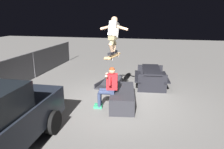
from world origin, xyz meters
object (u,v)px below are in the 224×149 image
object	(u,v)px
skater_airborne	(113,34)
kicker_ramp	(109,84)
picnic_table_back	(151,75)
ledge_box_main	(122,97)
person_sitting_on_ledge	(109,85)
skateboard	(113,56)

from	to	relation	value
skater_airborne	kicker_ramp	bearing A→B (deg)	17.34
skater_airborne	picnic_table_back	size ratio (longest dim) A/B	0.61
ledge_box_main	skater_airborne	bearing A→B (deg)	100.93
kicker_ramp	picnic_table_back	bearing A→B (deg)	-78.38
person_sitting_on_ledge	ledge_box_main	bearing A→B (deg)	-50.18
picnic_table_back	skater_airborne	bearing A→B (deg)	151.75
person_sitting_on_ledge	picnic_table_back	xyz separation A→B (m)	(2.41, -1.25, -0.25)
skateboard	kicker_ramp	distance (m)	2.49
kicker_ramp	skater_airborne	bearing A→B (deg)	-162.66
kicker_ramp	picnic_table_back	size ratio (longest dim) A/B	0.77
ledge_box_main	picnic_table_back	bearing A→B (deg)	-22.32
skater_airborne	ledge_box_main	bearing A→B (deg)	-79.07
person_sitting_on_ledge	skateboard	xyz separation A→B (m)	(0.21, -0.09, 0.89)
kicker_ramp	picnic_table_back	xyz separation A→B (m)	(0.35, -1.71, 0.43)
person_sitting_on_ledge	picnic_table_back	world-z (taller)	person_sitting_on_ledge
ledge_box_main	kicker_ramp	distance (m)	1.94
skater_airborne	kicker_ramp	xyz separation A→B (m)	(1.79, 0.56, -2.26)
ledge_box_main	skateboard	distance (m)	1.42
skateboard	kicker_ramp	world-z (taller)	skateboard
picnic_table_back	kicker_ramp	bearing A→B (deg)	101.62
ledge_box_main	skater_airborne	world-z (taller)	skater_airborne
ledge_box_main	person_sitting_on_ledge	distance (m)	0.71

